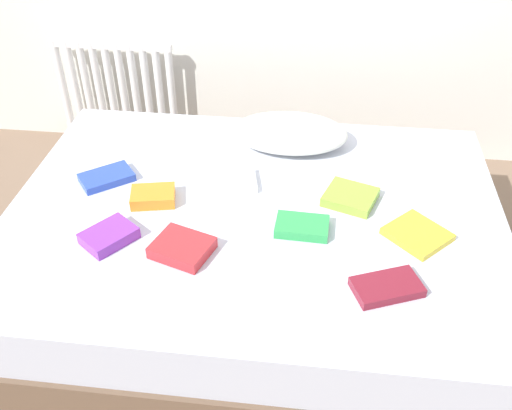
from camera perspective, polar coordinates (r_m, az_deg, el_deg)
ground_plane at (r=2.61m, az=-0.13°, el=-9.09°), size 8.00×8.00×0.00m
bed at (r=2.43m, az=-0.14°, el=-5.08°), size 2.00×1.50×0.50m
radiator at (r=3.54m, az=-13.70°, el=11.25°), size 0.71×0.04×0.56m
pillow at (r=2.64m, az=3.39°, el=7.21°), size 0.53×0.34×0.13m
textbook_purple at (r=2.17m, az=-14.44°, el=-3.00°), size 0.22×0.23×0.04m
textbook_red at (r=2.07m, az=-7.37°, el=-4.24°), size 0.24×0.22×0.05m
textbook_maroon at (r=1.97m, az=12.91°, el=-7.98°), size 0.26×0.21×0.03m
textbook_green at (r=2.16m, az=4.61°, el=-2.15°), size 0.20×0.14×0.04m
textbook_blue at (r=2.50m, az=-14.67°, el=2.68°), size 0.25×0.24×0.03m
textbook_yellow at (r=2.21m, az=15.77°, el=-2.82°), size 0.28×0.28×0.03m
textbook_orange at (r=2.33m, az=-10.22°, el=0.86°), size 0.20×0.16×0.05m
textbook_white at (r=2.40m, az=-2.61°, el=2.33°), size 0.25×0.20×0.03m
textbook_lime at (r=2.33m, az=9.38°, el=0.79°), size 0.24×0.23×0.04m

